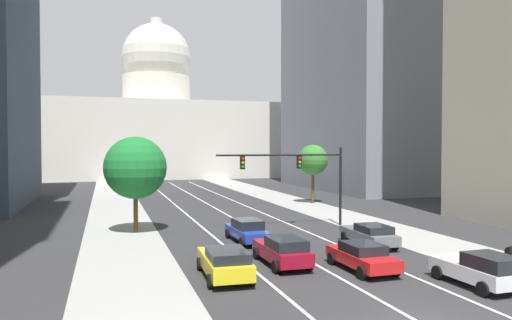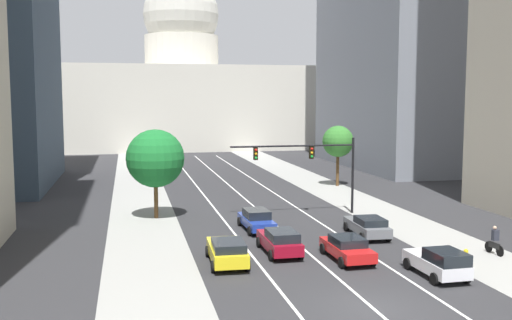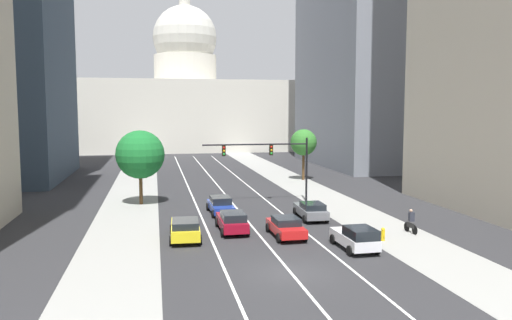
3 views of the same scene
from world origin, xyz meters
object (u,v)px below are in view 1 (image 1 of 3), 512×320
(car_white, at_px, (480,269))
(traffic_signal_mast, at_px, (300,169))
(car_gray, at_px, (370,234))
(car_crimson, at_px, (283,250))
(street_tree_mid_right, at_px, (313,160))
(car_blue, at_px, (247,230))
(car_red, at_px, (362,256))
(fire_hydrant, at_px, (498,263))
(capitol_building, at_px, (157,129))
(car_yellow, at_px, (225,262))
(street_tree_mid_left, at_px, (135,168))

(car_white, bearing_deg, traffic_signal_mast, 3.52)
(car_gray, xyz_separation_m, car_crimson, (-6.84, -3.03, 0.06))
(car_white, distance_m, car_crimson, 9.27)
(car_crimson, distance_m, traffic_signal_mast, 12.74)
(car_gray, relative_size, street_tree_mid_right, 0.75)
(car_blue, bearing_deg, street_tree_mid_right, -36.29)
(car_red, bearing_deg, fire_hydrant, -111.93)
(car_gray, bearing_deg, capitol_building, 5.97)
(fire_hydrant, xyz_separation_m, street_tree_mid_right, (3.27, 29.55, 4.21))
(car_yellow, relative_size, traffic_signal_mast, 0.48)
(street_tree_mid_left, bearing_deg, car_blue, -40.47)
(car_blue, distance_m, car_red, 9.28)
(car_blue, xyz_separation_m, car_crimson, (-0.00, -6.52, 0.03))
(car_blue, height_order, car_white, car_white)
(street_tree_mid_left, bearing_deg, car_gray, -34.22)
(car_white, bearing_deg, car_gray, -1.01)
(car_red, height_order, fire_hydrant, car_red)
(car_gray, height_order, car_yellow, car_yellow)
(car_white, height_order, car_crimson, car_white)
(car_red, bearing_deg, car_gray, -34.47)
(car_gray, xyz_separation_m, car_white, (0.01, -9.28, 0.08))
(fire_hydrant, distance_m, street_tree_mid_left, 23.60)
(car_gray, bearing_deg, car_blue, 65.13)
(car_white, relative_size, car_crimson, 0.89)
(capitol_building, xyz_separation_m, street_tree_mid_left, (-8.38, -68.65, -5.18))
(car_gray, xyz_separation_m, street_tree_mid_left, (-13.51, 9.19, 3.89))
(car_blue, relative_size, fire_hydrant, 5.21)
(car_blue, xyz_separation_m, street_tree_mid_left, (-6.67, 5.69, 3.87))
(car_blue, xyz_separation_m, fire_hydrant, (9.51, -10.98, -0.29))
(car_crimson, height_order, traffic_signal_mast, traffic_signal_mast)
(car_red, height_order, street_tree_mid_left, street_tree_mid_left)
(car_yellow, distance_m, fire_hydrant, 13.26)
(car_gray, bearing_deg, car_yellow, 116.21)
(capitol_building, height_order, fire_hydrant, capitol_building)
(car_crimson, distance_m, street_tree_mid_right, 28.43)
(car_blue, relative_size, car_red, 1.05)
(car_crimson, relative_size, street_tree_mid_right, 0.73)
(car_red, bearing_deg, capitol_building, 0.35)
(capitol_building, distance_m, traffic_signal_mast, 70.25)
(fire_hydrant, bearing_deg, street_tree_mid_right, 83.68)
(street_tree_mid_left, bearing_deg, car_yellow, -76.75)
(car_blue, relative_size, traffic_signal_mast, 0.47)
(car_gray, distance_m, car_white, 9.28)
(car_red, bearing_deg, car_yellow, 84.47)
(car_blue, xyz_separation_m, car_white, (6.85, -12.77, 0.06))
(car_blue, height_order, street_tree_mid_right, street_tree_mid_right)
(car_crimson, bearing_deg, capitol_building, -1.26)
(car_gray, xyz_separation_m, car_yellow, (-10.27, -4.57, 0.05))
(car_gray, height_order, car_crimson, car_crimson)
(car_blue, distance_m, car_yellow, 8.77)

